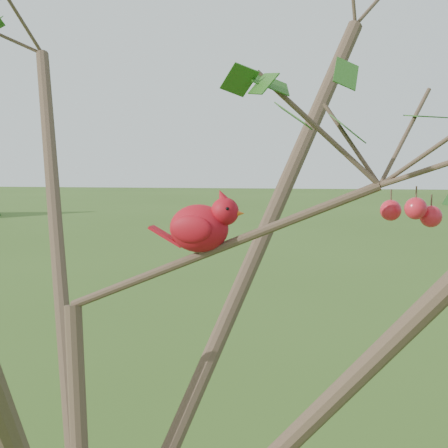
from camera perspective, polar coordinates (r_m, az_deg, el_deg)
name	(u,v)px	position (r m, az deg, el deg)	size (l,w,h in m)	color
crabapple_tree	(86,230)	(1.15, -12.53, -0.50)	(2.35, 2.05, 2.95)	#3A2C1F
cardinal	(202,226)	(1.20, -2.00, -0.17)	(0.19, 0.11, 0.13)	#AA0E1A
distant_trees	(104,174)	(24.90, -10.93, 4.49)	(41.21, 11.00, 3.12)	#3A2C1F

